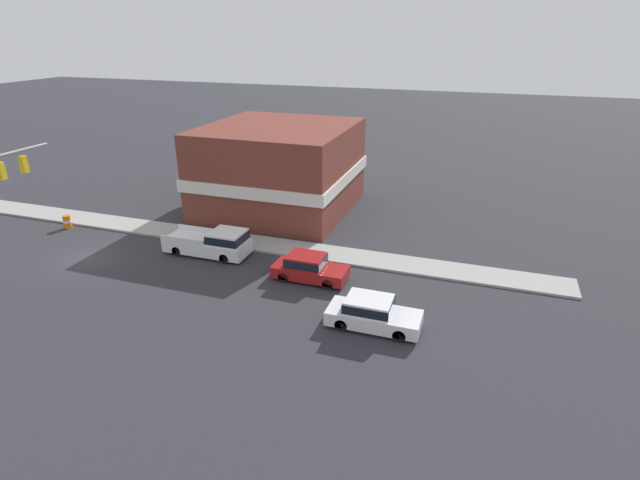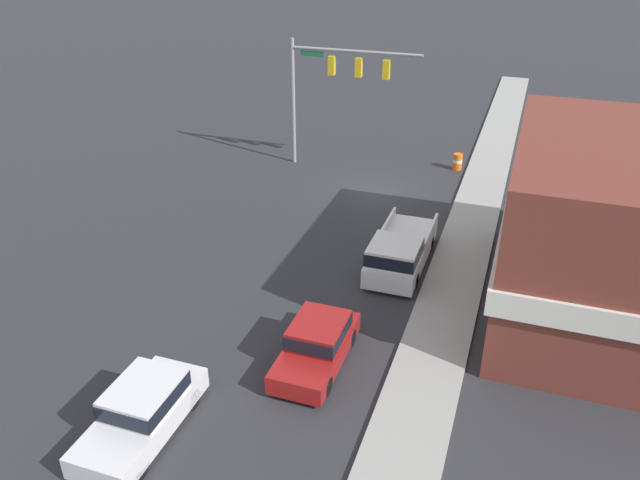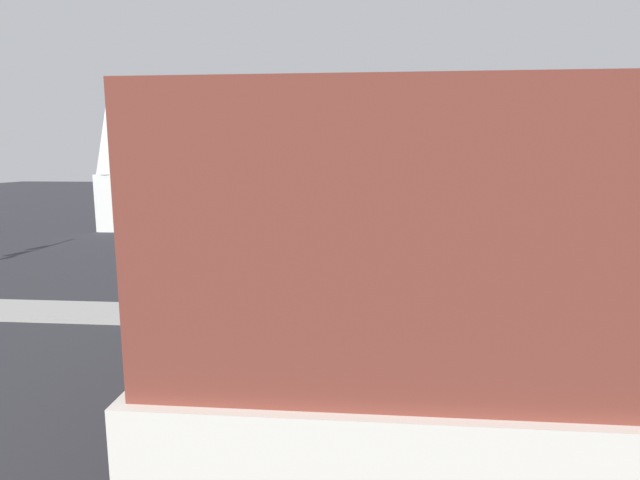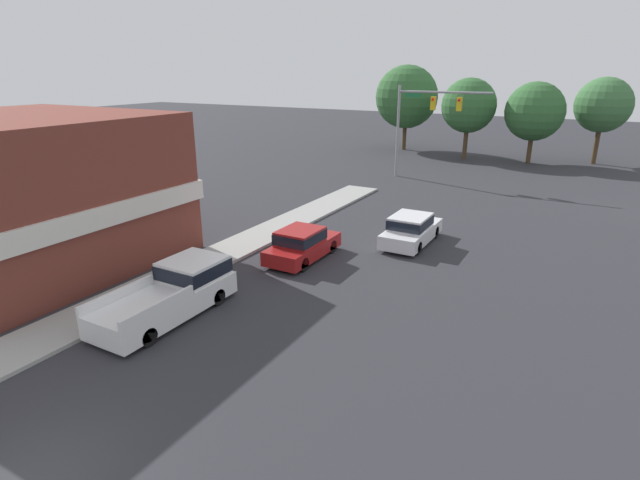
# 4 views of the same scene
# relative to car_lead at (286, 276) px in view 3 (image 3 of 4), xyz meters

# --- Properties ---
(ground_plane) EXTENTS (200.00, 200.00, 0.00)m
(ground_plane) POSITION_rel_car_lead_xyz_m (1.99, -14.84, -0.80)
(ground_plane) COLOR #2D2D33
(car_lead) EXTENTS (1.88, 4.42, 1.55)m
(car_lead) POSITION_rel_car_lead_xyz_m (0.00, 0.00, 0.00)
(car_lead) COLOR black
(car_lead) RESTS_ON ground
(car_oncoming) EXTENTS (1.93, 4.67, 1.58)m
(car_oncoming) POSITION_rel_car_lead_xyz_m (3.80, 4.75, 0.01)
(car_oncoming) COLOR black
(car_oncoming) RESTS_ON ground
(pickup_truck_parked) EXTENTS (2.13, 5.66, 1.78)m
(pickup_truck_parked) POSITION_rel_car_lead_xyz_m (-1.25, -7.07, 0.08)
(pickup_truck_parked) COLOR black
(pickup_truck_parked) RESTS_ON ground
(corner_brick_building) EXTENTS (11.90, 11.47, 6.80)m
(corner_brick_building) POSITION_rel_car_lead_xyz_m (-11.22, -6.55, 2.55)
(corner_brick_building) COLOR brown
(corner_brick_building) RESTS_ON ground
(church_steeple) EXTENTS (2.27, 2.27, 10.47)m
(church_steeple) POSITION_rel_car_lead_xyz_m (18.21, 17.40, 4.68)
(church_steeple) COLOR white
(church_steeple) RESTS_ON ground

